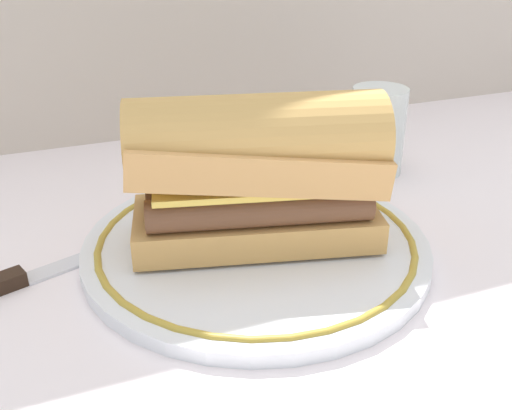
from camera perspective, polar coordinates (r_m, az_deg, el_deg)
name	(u,v)px	position (r m, az deg, el deg)	size (l,w,h in m)	color
ground_plane	(295,257)	(0.51, 3.72, -4.99)	(1.50, 1.50, 0.00)	white
plate	(256,244)	(0.51, 0.00, -3.76)	(0.29, 0.29, 0.01)	white
sausage_sandwich	(256,169)	(0.48, 0.00, 3.46)	(0.22, 0.13, 0.12)	tan
drinking_glass	(377,137)	(0.67, 11.44, 6.41)	(0.06, 0.06, 0.09)	silver
butter_knife	(33,274)	(0.51, -20.50, -6.16)	(0.15, 0.07, 0.01)	silver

